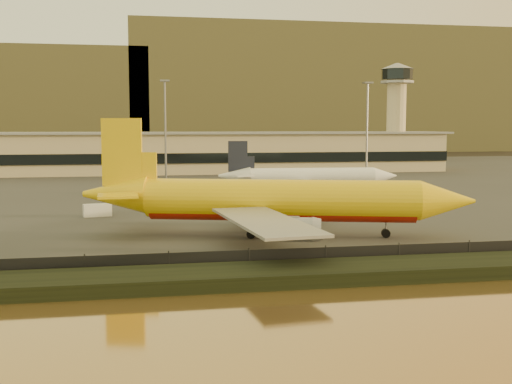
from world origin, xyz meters
The scene contains 12 objects.
ground centered at (0.00, 0.00, 0.00)m, with size 900.00×900.00×0.00m, color black.
embankment centered at (0.00, -17.00, 0.70)m, with size 320.00×7.00×1.40m, color black.
tarmac centered at (0.00, 95.00, 0.10)m, with size 320.00×220.00×0.20m, color #2D2D2D.
perimeter_fence centered at (0.00, -13.00, 1.30)m, with size 300.00×0.05×2.20m, color black.
terminal_building centered at (-14.52, 125.55, 6.25)m, with size 202.00×25.00×12.60m.
control_tower centered at (70.00, 131.00, 21.66)m, with size 11.20×11.20×35.50m.
apron_light_masts centered at (15.00, 75.00, 15.70)m, with size 152.20×12.20×25.40m.
distant_hills centered at (-20.74, 340.00, 31.39)m, with size 470.00×160.00×70.00m.
dhl_cargo_jet centered at (0.90, 7.11, 4.86)m, with size 51.41×49.19×15.60m.
white_narrowbody_jet centered at (19.90, 59.03, 3.58)m, with size 39.46×38.40×11.33m.
gse_vehicle_yellow centered at (17.16, 32.30, 1.00)m, with size 3.57×1.61×1.61m, color yellow.
gse_vehicle_white centered at (-23.31, 30.36, 1.19)m, with size 4.40×1.98×1.98m, color white.
Camera 1 is at (-16.90, -75.36, 14.84)m, focal length 45.00 mm.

